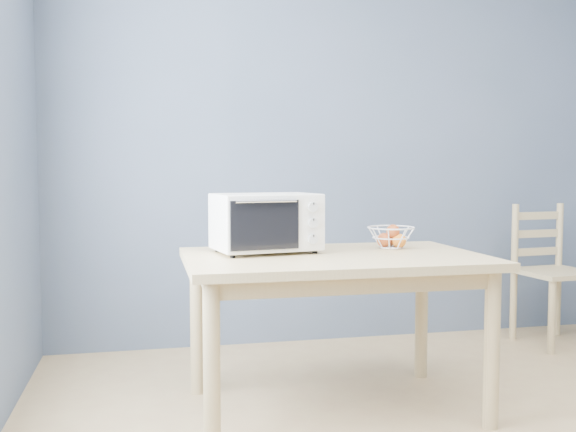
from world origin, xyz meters
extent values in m
cube|color=slate|center=(0.00, 2.25, 1.30)|extent=(4.00, 0.01, 2.60)
cube|color=tan|center=(-0.49, 1.00, 0.73)|extent=(1.40, 0.90, 0.04)
cylinder|color=tan|center=(-1.11, 0.63, 0.35)|extent=(0.07, 0.07, 0.71)
cylinder|color=tan|center=(0.13, 0.63, 0.35)|extent=(0.07, 0.07, 0.71)
cylinder|color=tan|center=(-1.11, 1.37, 0.35)|extent=(0.07, 0.07, 0.71)
cylinder|color=tan|center=(0.13, 1.37, 0.35)|extent=(0.07, 0.07, 0.71)
cube|color=white|center=(-0.80, 1.15, 0.90)|extent=(0.53, 0.40, 0.27)
cube|color=black|center=(-0.86, 1.14, 0.90)|extent=(0.36, 0.33, 0.21)
cube|color=black|center=(-0.83, 0.97, 0.90)|extent=(0.33, 0.07, 0.23)
cylinder|color=silver|center=(-0.83, 0.95, 1.01)|extent=(0.29, 0.06, 0.02)
cube|color=white|center=(-0.60, 1.02, 0.90)|extent=(0.13, 0.03, 0.25)
cylinder|color=black|center=(-0.98, 0.99, 0.76)|extent=(0.03, 0.03, 0.02)
cylinder|color=black|center=(-0.57, 1.06, 0.76)|extent=(0.03, 0.03, 0.02)
cylinder|color=black|center=(-1.02, 1.24, 0.76)|extent=(0.03, 0.03, 0.02)
cylinder|color=black|center=(-0.61, 1.30, 0.76)|extent=(0.03, 0.03, 0.02)
cylinder|color=silver|center=(-0.60, 1.01, 0.98)|extent=(0.05, 0.02, 0.05)
cylinder|color=silver|center=(-0.60, 1.01, 0.90)|extent=(0.05, 0.02, 0.05)
cylinder|color=silver|center=(-0.60, 1.01, 0.83)|extent=(0.05, 0.02, 0.05)
torus|color=silver|center=(-0.14, 1.17, 0.86)|extent=(0.30, 0.30, 0.01)
torus|color=silver|center=(-0.14, 1.17, 0.81)|extent=(0.23, 0.23, 0.01)
torus|color=silver|center=(-0.14, 1.17, 0.76)|extent=(0.14, 0.14, 0.01)
sphere|color=#A92416|center=(-0.17, 1.17, 0.79)|extent=(0.07, 0.07, 0.07)
sphere|color=orange|center=(-0.10, 1.15, 0.79)|extent=(0.07, 0.07, 0.07)
sphere|color=#FF9063|center=(-0.14, 1.21, 0.79)|extent=(0.07, 0.07, 0.07)
sphere|color=#A92416|center=(-0.13, 1.16, 0.84)|extent=(0.07, 0.07, 0.07)
cube|color=tan|center=(1.27, 1.80, 0.48)|extent=(0.47, 0.47, 0.03)
cylinder|color=tan|center=(1.11, 1.60, 0.23)|extent=(0.05, 0.05, 0.46)
cylinder|color=tan|center=(1.07, 1.97, 0.23)|extent=(0.05, 0.05, 0.46)
cylinder|color=tan|center=(1.44, 2.01, 0.23)|extent=(0.05, 0.05, 0.46)
cylinder|color=tan|center=(1.07, 1.97, 0.69)|extent=(0.05, 0.05, 0.46)
cylinder|color=tan|center=(1.44, 2.01, 0.69)|extent=(0.05, 0.05, 0.46)
cube|color=tan|center=(1.25, 1.99, 0.60)|extent=(0.37, 0.06, 0.05)
cube|color=tan|center=(1.25, 1.99, 0.72)|extent=(0.37, 0.06, 0.05)
cube|color=tan|center=(1.25, 1.99, 0.84)|extent=(0.37, 0.06, 0.05)
camera|label=1|loc=(-1.37, -1.90, 1.14)|focal=40.00mm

